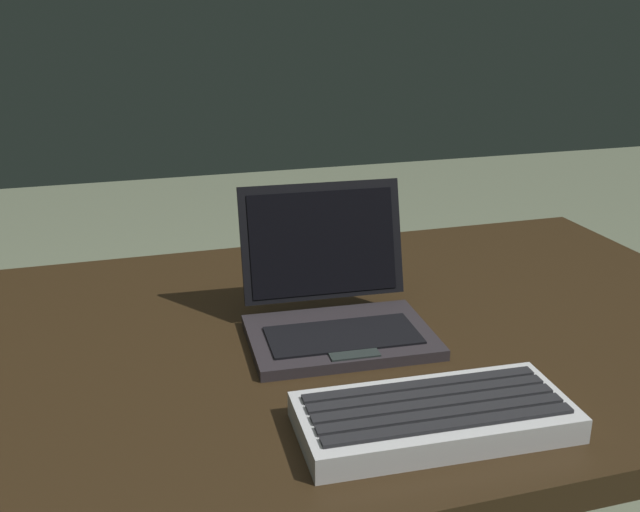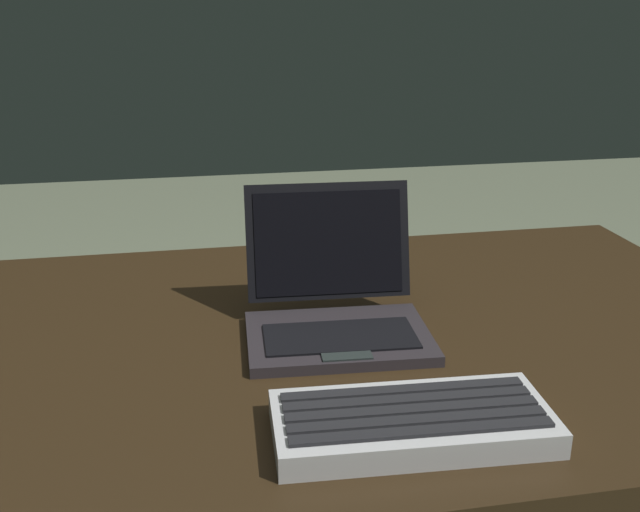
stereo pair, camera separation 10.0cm
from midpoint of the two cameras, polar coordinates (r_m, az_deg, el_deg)
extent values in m
cube|color=black|center=(1.06, 1.28, -7.02)|extent=(1.39, 0.80, 0.04)
cylinder|color=black|center=(1.73, 20.11, -10.44)|extent=(0.06, 0.06, 0.67)
cube|color=#272326|center=(1.02, 4.26, -6.38)|extent=(0.26, 0.19, 0.02)
cube|color=black|center=(1.01, 4.42, -6.25)|extent=(0.21, 0.11, 0.00)
cube|color=#212826|center=(0.96, 5.08, -7.69)|extent=(0.07, 0.03, 0.00)
cube|color=black|center=(1.08, 3.29, 1.11)|extent=(0.24, 0.07, 0.17)
cube|color=black|center=(1.08, 3.33, 0.97)|extent=(0.22, 0.05, 0.14)
cube|color=silver|center=(1.08, 3.33, 0.33)|extent=(0.20, 0.01, 0.01)
cube|color=#B4B4B5|center=(0.83, 10.62, -12.65)|extent=(0.31, 0.15, 0.03)
cube|color=black|center=(0.79, 11.66, -13.22)|extent=(0.28, 0.03, 0.00)
cube|color=black|center=(0.81, 11.17, -12.42)|extent=(0.28, 0.03, 0.00)
cube|color=black|center=(0.82, 10.69, -11.65)|extent=(0.28, 0.03, 0.00)
cube|color=black|center=(0.84, 10.24, -10.92)|extent=(0.28, 0.03, 0.00)
cube|color=black|center=(0.86, 9.81, -10.21)|extent=(0.28, 0.03, 0.00)
camera|label=1|loc=(0.05, -87.14, 1.02)|focal=41.51mm
camera|label=2|loc=(0.05, 92.86, -1.02)|focal=41.51mm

